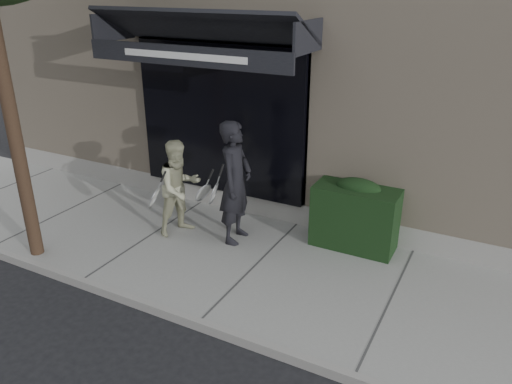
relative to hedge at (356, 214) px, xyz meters
The scene contains 7 objects.
ground 1.79m from the hedge, 131.35° to the right, with size 80.00×80.00×0.00m, color black.
sidewalk 1.77m from the hedge, 131.35° to the right, with size 20.00×3.00×0.12m, color gray.
curb 3.07m from the hedge, 111.45° to the right, with size 20.00×0.10×0.14m, color gray.
building_facade 4.39m from the hedge, 106.65° to the left, with size 14.30×8.04×5.64m.
hedge is the anchor object (origin of this frame).
pedestrian_front 1.96m from the hedge, 158.27° to the right, with size 0.83×0.86×1.99m.
pedestrian_back 2.87m from the hedge, 161.51° to the right, with size 0.86×1.02×1.60m.
Camera 1 is at (3.00, -5.73, 4.04)m, focal length 35.00 mm.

